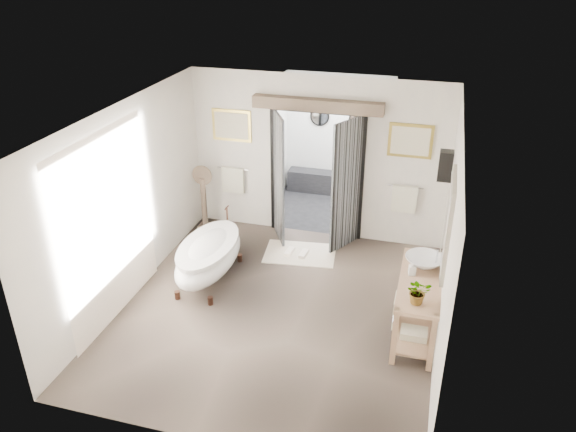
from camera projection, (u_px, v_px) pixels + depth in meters
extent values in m
plane|color=#68574D|center=(277.00, 310.00, 8.22)|extent=(5.00, 5.00, 0.00)
cube|color=silver|center=(203.00, 336.00, 5.42)|extent=(4.50, 0.02, 2.90)
cube|color=silver|center=(127.00, 203.00, 8.11)|extent=(0.02, 5.00, 2.90)
cube|color=silver|center=(448.00, 244.00, 7.04)|extent=(0.02, 5.00, 2.90)
cube|color=silver|center=(235.00, 150.00, 10.09)|extent=(1.45, 0.02, 2.90)
cube|color=silver|center=(406.00, 167.00, 9.36)|extent=(1.45, 0.02, 2.90)
cube|color=silver|center=(319.00, 93.00, 9.21)|extent=(1.60, 0.02, 0.60)
cube|color=silver|center=(275.00, 118.00, 6.92)|extent=(4.50, 5.00, 0.02)
cube|color=#F1E2CF|center=(109.00, 228.00, 7.63)|extent=(0.02, 2.20, 2.70)
cube|color=gray|center=(448.00, 225.00, 6.96)|extent=(0.05, 0.95, 1.25)
cube|color=silver|center=(446.00, 224.00, 6.97)|extent=(0.01, 0.80, 1.10)
cube|color=black|center=(446.00, 166.00, 8.20)|extent=(0.20, 0.20, 0.45)
sphere|color=#FFCC8C|center=(446.00, 166.00, 8.20)|extent=(0.10, 0.10, 0.10)
cube|color=#25262A|center=(327.00, 209.00, 11.24)|extent=(2.20, 2.00, 0.01)
cube|color=silver|center=(331.00, 85.00, 10.12)|extent=(2.20, 2.00, 0.02)
cube|color=white|center=(339.00, 134.00, 11.54)|extent=(2.20, 0.02, 2.50)
cube|color=white|center=(273.00, 145.00, 10.94)|extent=(0.02, 2.00, 2.50)
cube|color=white|center=(387.00, 156.00, 10.42)|extent=(0.02, 2.00, 2.50)
cube|color=#25262A|center=(335.00, 183.00, 11.84)|extent=(2.00, 0.35, 0.45)
cylinder|color=silver|center=(320.00, 117.00, 11.45)|extent=(0.40, 0.03, 0.40)
cylinder|color=silver|center=(359.00, 120.00, 11.26)|extent=(0.40, 0.03, 0.40)
cube|color=black|center=(273.00, 170.00, 10.05)|extent=(0.07, 0.10, 2.30)
cube|color=black|center=(362.00, 179.00, 9.67)|extent=(0.07, 0.10, 2.30)
cube|color=black|center=(318.00, 111.00, 9.35)|extent=(1.67, 0.10, 0.07)
cube|color=black|center=(279.00, 178.00, 9.70)|extent=(0.41, 0.73, 2.30)
cube|color=black|center=(347.00, 186.00, 9.42)|extent=(0.41, 0.73, 2.30)
cube|color=brown|center=(317.00, 105.00, 9.21)|extent=(2.20, 0.20, 0.20)
cube|color=#AE943B|center=(232.00, 125.00, 9.87)|extent=(0.72, 0.03, 0.57)
cube|color=beige|center=(231.00, 126.00, 9.86)|extent=(0.62, 0.01, 0.47)
cube|color=#AE943B|center=(410.00, 141.00, 9.13)|extent=(0.72, 0.03, 0.57)
cube|color=beige|center=(410.00, 141.00, 9.12)|extent=(0.62, 0.01, 0.47)
cylinder|color=silver|center=(233.00, 168.00, 10.19)|extent=(0.60, 0.02, 0.02)
cube|color=beige|center=(233.00, 180.00, 10.28)|extent=(0.42, 0.08, 0.48)
cylinder|color=silver|center=(406.00, 187.00, 9.45)|extent=(0.60, 0.02, 0.02)
cube|color=beige|center=(404.00, 199.00, 9.54)|extent=(0.42, 0.08, 0.48)
cylinder|color=#3B2319|center=(177.00, 295.00, 8.45)|extent=(0.09, 0.09, 0.13)
cylinder|color=#3B2319|center=(210.00, 301.00, 8.32)|extent=(0.09, 0.09, 0.13)
cylinder|color=#3B2319|center=(210.00, 253.00, 9.55)|extent=(0.09, 0.09, 0.13)
cylinder|color=#3B2319|center=(240.00, 258.00, 9.42)|extent=(0.09, 0.09, 0.13)
ellipsoid|color=white|center=(209.00, 256.00, 8.78)|extent=(0.81, 1.82, 0.58)
cylinder|color=#3B2319|center=(227.00, 213.00, 9.34)|extent=(0.03, 0.03, 0.24)
cube|color=#A57D5C|center=(395.00, 337.00, 7.01)|extent=(0.07, 0.07, 0.85)
cube|color=#A57D5C|center=(432.00, 343.00, 6.90)|extent=(0.07, 0.07, 0.85)
cube|color=#A57D5C|center=(405.00, 275.00, 8.29)|extent=(0.07, 0.07, 0.85)
cube|color=#A57D5C|center=(437.00, 279.00, 8.18)|extent=(0.07, 0.07, 0.85)
cube|color=#A57D5C|center=(420.00, 281.00, 7.42)|extent=(0.55, 1.60, 0.05)
cube|color=#A57D5C|center=(415.00, 322.00, 7.71)|extent=(0.45, 1.50, 0.03)
cylinder|color=silver|center=(398.00, 292.00, 7.58)|extent=(0.02, 1.40, 0.02)
cube|color=beige|center=(396.00, 310.00, 7.54)|extent=(0.06, 0.34, 0.42)
cube|color=beige|center=(414.00, 333.00, 7.38)|extent=(0.35, 0.25, 0.10)
cube|color=beige|center=(417.00, 303.00, 7.99)|extent=(0.35, 0.25, 0.10)
cube|color=brown|center=(206.00, 227.00, 10.46)|extent=(0.24, 0.24, 0.09)
cylinder|color=brown|center=(204.00, 202.00, 10.23)|extent=(0.10, 0.10, 0.94)
cylinder|color=silver|center=(202.00, 175.00, 10.01)|extent=(0.33, 0.02, 0.33)
cylinder|color=brown|center=(202.00, 175.00, 10.00)|extent=(0.38, 0.02, 0.38)
cube|color=beige|center=(300.00, 253.00, 9.67)|extent=(1.29, 0.94, 0.01)
cube|color=#F1E2CF|center=(289.00, 252.00, 9.65)|extent=(0.12, 0.28, 0.05)
cube|color=#F1E2CF|center=(304.00, 254.00, 9.59)|extent=(0.12, 0.28, 0.05)
imported|color=white|center=(424.00, 262.00, 7.62)|extent=(0.53, 0.53, 0.18)
imported|color=gray|center=(418.00, 292.00, 6.86)|extent=(0.36, 0.34, 0.33)
imported|color=gray|center=(412.00, 268.00, 7.46)|extent=(0.11, 0.11, 0.20)
imported|color=gray|center=(422.00, 252.00, 7.88)|extent=(0.16, 0.16, 0.15)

